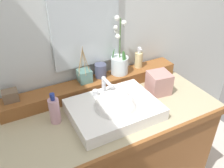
{
  "coord_description": "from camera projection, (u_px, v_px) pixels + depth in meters",
  "views": [
    {
      "loc": [
        -0.5,
        -0.96,
        1.7
      ],
      "look_at": [
        -0.0,
        -0.01,
        1.02
      ],
      "focal_mm": 38.07,
      "sensor_mm": 36.0,
      "label": 1
    }
  ],
  "objects": [
    {
      "name": "lotion_bottle",
      "position": [
        54.0,
        110.0,
        1.25
      ],
      "size": [
        0.06,
        0.06,
        0.18
      ],
      "color": "#CC99A7",
      "rests_on": "vanity_cabinet"
    },
    {
      "name": "sink_basin",
      "position": [
        115.0,
        110.0,
        1.31
      ],
      "size": [
        0.48,
        0.36,
        0.28
      ],
      "color": "white",
      "rests_on": "vanity_cabinet"
    },
    {
      "name": "trinket_box",
      "position": [
        11.0,
        96.0,
        1.3
      ],
      "size": [
        0.08,
        0.07,
        0.06
      ],
      "primitive_type": "cube",
      "rotation": [
        0.0,
        0.0,
        -0.04
      ],
      "color": "brown",
      "rests_on": "back_ledge"
    },
    {
      "name": "wall_back",
      "position": [
        80.0,
        5.0,
        1.41
      ],
      "size": [
        2.89,
        0.2,
        2.68
      ],
      "primitive_type": "cube",
      "color": "silver",
      "rests_on": "ground"
    },
    {
      "name": "vanity_cabinet",
      "position": [
        111.0,
        158.0,
        1.6
      ],
      "size": [
        1.24,
        0.6,
        0.84
      ],
      "color": "brown",
      "rests_on": "ground"
    },
    {
      "name": "tumbler_cup",
      "position": [
        101.0,
        71.0,
        1.51
      ],
      "size": [
        0.07,
        0.07,
        0.09
      ],
      "primitive_type": "cylinder",
      "color": "#42465E",
      "rests_on": "back_ledge"
    },
    {
      "name": "reed_diffuser",
      "position": [
        84.0,
        75.0,
        1.46
      ],
      "size": [
        0.09,
        0.09,
        0.24
      ],
      "color": "slate",
      "rests_on": "back_ledge"
    },
    {
      "name": "soap_dispenser",
      "position": [
        139.0,
        59.0,
        1.61
      ],
      "size": [
        0.05,
        0.06,
        0.14
      ],
      "color": "#D7C187",
      "rests_on": "back_ledge"
    },
    {
      "name": "mirror",
      "position": [
        86.0,
        20.0,
        1.35
      ],
      "size": [
        0.42,
        0.02,
        0.57
      ],
      "primitive_type": "cube",
      "color": "silver"
    },
    {
      "name": "potted_plant",
      "position": [
        119.0,
        61.0,
        1.53
      ],
      "size": [
        0.11,
        0.11,
        0.38
      ],
      "color": "silver",
      "rests_on": "back_ledge"
    },
    {
      "name": "tissue_box",
      "position": [
        159.0,
        83.0,
        1.49
      ],
      "size": [
        0.15,
        0.15,
        0.14
      ],
      "primitive_type": "cube",
      "rotation": [
        0.0,
        0.0,
        -0.15
      ],
      "color": "tan",
      "rests_on": "vanity_cabinet"
    },
    {
      "name": "back_ledge",
      "position": [
        95.0,
        85.0,
        1.52
      ],
      "size": [
        1.17,
        0.13,
        0.08
      ],
      "primitive_type": "cube",
      "color": "brown",
      "rests_on": "vanity_cabinet"
    }
  ]
}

